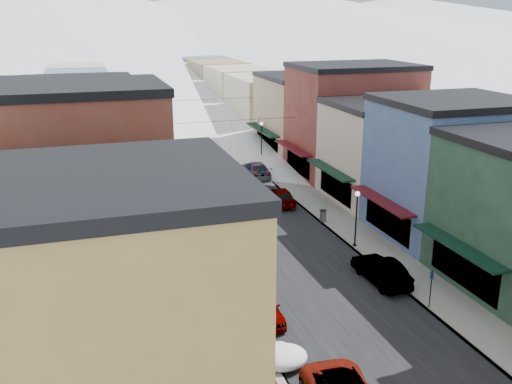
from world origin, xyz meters
TOP-DOWN VIEW (x-y plane):
  - road at (0.00, 60.00)m, footprint 10.00×160.00m
  - sidewalk_left at (-6.60, 60.00)m, footprint 3.20×160.00m
  - sidewalk_right at (6.60, 60.00)m, footprint 3.20×160.00m
  - curb_left at (-5.05, 60.00)m, footprint 0.10×160.00m
  - curb_right at (5.05, 60.00)m, footprint 0.10×160.00m
  - bldg_l_yellow at (-13.19, 4.00)m, footprint 11.30×8.70m
  - bldg_l_cream at (-13.19, 12.50)m, footprint 11.30×8.20m
  - bldg_l_brick_near at (-13.69, 20.50)m, footprint 12.30×8.20m
  - bldg_l_grayblue at (-13.19, 29.00)m, footprint 11.30×9.20m
  - bldg_l_brick_far at (-14.19, 38.00)m, footprint 13.30×9.20m
  - bldg_l_tan at (-13.19, 48.00)m, footprint 11.30×11.20m
  - bldg_r_blue at (13.19, 21.00)m, footprint 11.30×9.20m
  - bldg_r_cream at (13.69, 30.00)m, footprint 12.30×9.20m
  - bldg_r_brick_far at (14.19, 39.00)m, footprint 13.30×9.20m
  - bldg_r_tan at (13.19, 49.00)m, footprint 11.30×11.20m
  - distant_blocks at (0.00, 83.00)m, footprint 34.00×55.00m
  - mountain_ridge at (-19.47, 277.18)m, footprint 670.00×340.00m
  - overhead_cables at (0.00, 47.50)m, footprint 16.40×15.04m
  - car_silver_sedan at (-4.30, 12.85)m, footprint 1.86×4.43m
  - car_dark_hatch at (-3.57, 25.34)m, footprint 1.55×4.20m
  - car_silver_wagon at (-3.79, 47.90)m, footprint 2.54×5.86m
  - car_green_sedan at (4.30, 14.89)m, footprint 1.85×4.95m
  - car_gray_suv at (3.50, 31.42)m, footprint 2.01×4.66m
  - car_black_sedan at (4.04, 40.53)m, footprint 2.43×5.69m
  - car_lane_silver at (-1.68, 51.39)m, footprint 2.26×4.50m
  - car_lane_white at (1.05, 72.28)m, footprint 3.32×6.28m
  - parking_sign at (5.20, 10.89)m, footprint 0.07×0.31m
  - trash_can at (5.22, 25.90)m, footprint 0.55×0.55m
  - streetlamp_near at (5.32, 20.43)m, footprint 0.34×0.34m
  - streetlamp_far at (6.39, 45.63)m, footprint 0.39×0.39m
  - snow_pile_near at (-4.68, 8.32)m, footprint 2.32×2.63m
  - snow_pile_mid at (-4.28, 27.84)m, footprint 2.58×2.79m
  - snow_pile_far at (-4.28, 36.99)m, footprint 2.22×2.56m

SIDE VIEW (x-z plane):
  - road at x=0.00m, z-range 0.00..0.01m
  - sidewalk_left at x=-6.60m, z-range 0.00..0.15m
  - sidewalk_right at x=6.60m, z-range 0.00..0.15m
  - curb_left at x=-5.05m, z-range 0.00..0.15m
  - curb_right at x=5.05m, z-range 0.00..0.15m
  - snow_pile_far at x=-4.28m, z-range -0.02..0.92m
  - snow_pile_near at x=-4.68m, z-range -0.02..0.96m
  - snow_pile_mid at x=-4.28m, z-range -0.02..1.07m
  - trash_can at x=5.22m, z-range 0.16..1.09m
  - car_dark_hatch at x=-3.57m, z-range 0.00..1.37m
  - car_lane_silver at x=-1.68m, z-range 0.00..1.47m
  - car_silver_sedan at x=-4.30m, z-range 0.00..1.50m
  - car_gray_suv at x=3.50m, z-range 0.00..1.57m
  - car_green_sedan at x=4.30m, z-range 0.00..1.62m
  - car_black_sedan at x=4.04m, z-range 0.00..1.64m
  - car_silver_wagon at x=-3.79m, z-range 0.00..1.68m
  - car_lane_white at x=1.05m, z-range 0.00..1.68m
  - parking_sign at x=5.20m, z-range 0.34..2.64m
  - streetlamp_near at x=5.32m, z-range 0.69..4.84m
  - streetlamp_far at x=6.39m, z-range 0.76..5.40m
  - distant_blocks at x=0.00m, z-range 0.00..8.00m
  - bldg_r_cream at x=13.69m, z-range 0.01..9.01m
  - bldg_l_grayblue at x=-13.19m, z-range 0.01..9.01m
  - bldg_r_tan at x=13.19m, z-range 0.01..9.51m
  - bldg_l_cream at x=-13.19m, z-range 0.01..9.51m
  - bldg_l_tan at x=-13.19m, z-range 0.01..10.01m
  - bldg_r_blue at x=13.19m, z-range 0.01..10.51m
  - bldg_l_brick_far at x=-14.19m, z-range 0.01..11.01m
  - bldg_r_brick_far at x=14.19m, z-range 0.01..11.51m
  - bldg_l_yellow at x=-13.19m, z-range 0.01..11.51m
  - overhead_cables at x=0.00m, z-range 6.18..6.22m
  - bldg_l_brick_near at x=-13.69m, z-range 0.01..12.51m
  - mountain_ridge at x=-19.47m, z-range -2.64..31.36m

